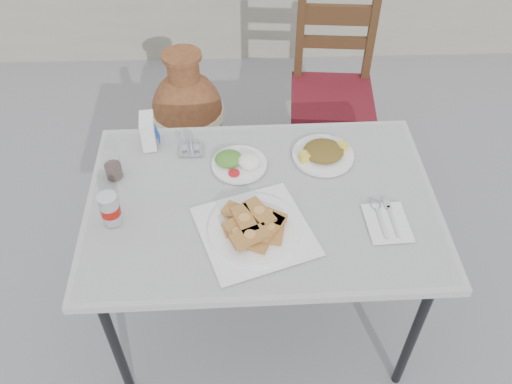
{
  "coord_description": "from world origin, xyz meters",
  "views": [
    {
      "loc": [
        -0.1,
        -1.29,
        2.26
      ],
      "look_at": [
        -0.05,
        0.16,
        0.78
      ],
      "focal_mm": 38.0,
      "sensor_mm": 36.0,
      "label": 1
    }
  ],
  "objects_px": {
    "condiment_caddy": "(191,147)",
    "chair": "(332,92)",
    "soda_can": "(110,209)",
    "cola_glass": "(113,168)",
    "cafe_table": "(262,209)",
    "salad_chopped_plate": "(323,153)",
    "terracotta_urn": "(188,113)",
    "salad_rice_plate": "(238,162)",
    "pide_plate": "(255,225)",
    "napkin_holder": "(148,131)"
  },
  "relations": [
    {
      "from": "condiment_caddy",
      "to": "cafe_table",
      "type": "bearing_deg",
      "value": -44.95
    },
    {
      "from": "cafe_table",
      "to": "condiment_caddy",
      "type": "relative_size",
      "value": 13.16
    },
    {
      "from": "condiment_caddy",
      "to": "chair",
      "type": "distance_m",
      "value": 1.1
    },
    {
      "from": "soda_can",
      "to": "terracotta_urn",
      "type": "distance_m",
      "value": 1.35
    },
    {
      "from": "chair",
      "to": "salad_rice_plate",
      "type": "bearing_deg",
      "value": -115.34
    },
    {
      "from": "condiment_caddy",
      "to": "chair",
      "type": "height_order",
      "value": "chair"
    },
    {
      "from": "condiment_caddy",
      "to": "chair",
      "type": "relative_size",
      "value": 0.1
    },
    {
      "from": "salad_chopped_plate",
      "to": "chair",
      "type": "distance_m",
      "value": 0.91
    },
    {
      "from": "salad_rice_plate",
      "to": "chair",
      "type": "distance_m",
      "value": 1.06
    },
    {
      "from": "napkin_holder",
      "to": "terracotta_urn",
      "type": "relative_size",
      "value": 0.18
    },
    {
      "from": "salad_rice_plate",
      "to": "salad_chopped_plate",
      "type": "distance_m",
      "value": 0.34
    },
    {
      "from": "soda_can",
      "to": "condiment_caddy",
      "type": "height_order",
      "value": "soda_can"
    },
    {
      "from": "cafe_table",
      "to": "terracotta_urn",
      "type": "xyz_separation_m",
      "value": [
        -0.38,
        1.14,
        -0.4
      ]
    },
    {
      "from": "cafe_table",
      "to": "chair",
      "type": "bearing_deg",
      "value": 67.93
    },
    {
      "from": "pide_plate",
      "to": "terracotta_urn",
      "type": "xyz_separation_m",
      "value": [
        -0.35,
        1.3,
        -0.49
      ]
    },
    {
      "from": "salad_rice_plate",
      "to": "cola_glass",
      "type": "height_order",
      "value": "cola_glass"
    },
    {
      "from": "pide_plate",
      "to": "cola_glass",
      "type": "distance_m",
      "value": 0.61
    },
    {
      "from": "cafe_table",
      "to": "condiment_caddy",
      "type": "height_order",
      "value": "condiment_caddy"
    },
    {
      "from": "soda_can",
      "to": "napkin_holder",
      "type": "height_order",
      "value": "napkin_holder"
    },
    {
      "from": "salad_chopped_plate",
      "to": "condiment_caddy",
      "type": "distance_m",
      "value": 0.54
    },
    {
      "from": "chair",
      "to": "terracotta_urn",
      "type": "bearing_deg",
      "value": -179.97
    },
    {
      "from": "cola_glass",
      "to": "condiment_caddy",
      "type": "bearing_deg",
      "value": 25.58
    },
    {
      "from": "soda_can",
      "to": "napkin_holder",
      "type": "xyz_separation_m",
      "value": [
        0.09,
        0.42,
        0.0
      ]
    },
    {
      "from": "soda_can",
      "to": "cola_glass",
      "type": "distance_m",
      "value": 0.24
    },
    {
      "from": "napkin_holder",
      "to": "chair",
      "type": "xyz_separation_m",
      "value": [
        0.88,
        0.74,
        -0.34
      ]
    },
    {
      "from": "salad_chopped_plate",
      "to": "condiment_caddy",
      "type": "bearing_deg",
      "value": 174.61
    },
    {
      "from": "cola_glass",
      "to": "chair",
      "type": "height_order",
      "value": "chair"
    },
    {
      "from": "condiment_caddy",
      "to": "salad_chopped_plate",
      "type": "bearing_deg",
      "value": -5.39
    },
    {
      "from": "salad_rice_plate",
      "to": "soda_can",
      "type": "relative_size",
      "value": 1.75
    },
    {
      "from": "cafe_table",
      "to": "soda_can",
      "type": "xyz_separation_m",
      "value": [
        -0.54,
        -0.09,
        0.12
      ]
    },
    {
      "from": "salad_chopped_plate",
      "to": "condiment_caddy",
      "type": "height_order",
      "value": "condiment_caddy"
    },
    {
      "from": "pide_plate",
      "to": "chair",
      "type": "relative_size",
      "value": 0.47
    },
    {
      "from": "salad_chopped_plate",
      "to": "soda_can",
      "type": "relative_size",
      "value": 1.98
    },
    {
      "from": "cafe_table",
      "to": "pide_plate",
      "type": "xyz_separation_m",
      "value": [
        -0.03,
        -0.16,
        0.09
      ]
    },
    {
      "from": "salad_chopped_plate",
      "to": "terracotta_urn",
      "type": "height_order",
      "value": "salad_chopped_plate"
    },
    {
      "from": "soda_can",
      "to": "cafe_table",
      "type": "bearing_deg",
      "value": 9.92
    },
    {
      "from": "pide_plate",
      "to": "soda_can",
      "type": "height_order",
      "value": "soda_can"
    },
    {
      "from": "salad_chopped_plate",
      "to": "napkin_holder",
      "type": "height_order",
      "value": "napkin_holder"
    },
    {
      "from": "cafe_table",
      "to": "pide_plate",
      "type": "height_order",
      "value": "pide_plate"
    },
    {
      "from": "pide_plate",
      "to": "cola_glass",
      "type": "bearing_deg",
      "value": 150.91
    },
    {
      "from": "pide_plate",
      "to": "soda_can",
      "type": "bearing_deg",
      "value": 172.71
    },
    {
      "from": "cola_glass",
      "to": "napkin_holder",
      "type": "bearing_deg",
      "value": 58.43
    },
    {
      "from": "cafe_table",
      "to": "cola_glass",
      "type": "xyz_separation_m",
      "value": [
        -0.57,
        0.14,
        0.1
      ]
    },
    {
      "from": "soda_can",
      "to": "condiment_caddy",
      "type": "xyz_separation_m",
      "value": [
        0.26,
        0.37,
        -0.04
      ]
    },
    {
      "from": "soda_can",
      "to": "napkin_holder",
      "type": "bearing_deg",
      "value": 78.02
    },
    {
      "from": "condiment_caddy",
      "to": "napkin_holder",
      "type": "bearing_deg",
      "value": 162.9
    },
    {
      "from": "pide_plate",
      "to": "salad_chopped_plate",
      "type": "distance_m",
      "value": 0.48
    },
    {
      "from": "cola_glass",
      "to": "condiment_caddy",
      "type": "distance_m",
      "value": 0.32
    },
    {
      "from": "cafe_table",
      "to": "cola_glass",
      "type": "relative_size",
      "value": 13.21
    },
    {
      "from": "chair",
      "to": "napkin_holder",
      "type": "bearing_deg",
      "value": -135.03
    }
  ]
}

